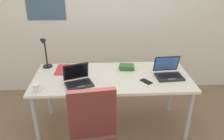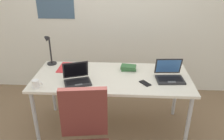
# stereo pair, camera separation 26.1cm
# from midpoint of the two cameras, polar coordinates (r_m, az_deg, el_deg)

# --- Properties ---
(ground_plane) EXTENTS (12.00, 12.00, 0.00)m
(ground_plane) POSITION_cam_midpoint_polar(r_m,az_deg,el_deg) (3.05, -2.52, -14.16)
(ground_plane) COLOR #7A6047
(wall_back) EXTENTS (6.00, 0.13, 2.60)m
(wall_back) POSITION_cam_midpoint_polar(r_m,az_deg,el_deg) (3.51, -3.22, 14.82)
(wall_back) COLOR silver
(wall_back) RESTS_ON ground_plane
(desk) EXTENTS (1.80, 0.80, 0.74)m
(desk) POSITION_cam_midpoint_polar(r_m,az_deg,el_deg) (2.67, -2.80, -2.73)
(desk) COLOR silver
(desk) RESTS_ON ground_plane
(desk_lamp) EXTENTS (0.12, 0.18, 0.40)m
(desk_lamp) POSITION_cam_midpoint_polar(r_m,az_deg,el_deg) (2.93, -18.86, 3.96)
(desk_lamp) COLOR black
(desk_lamp) RESTS_ON desk
(laptop_near_lamp) EXTENTS (0.34, 0.31, 0.21)m
(laptop_near_lamp) POSITION_cam_midpoint_polar(r_m,az_deg,el_deg) (2.50, -11.43, -2.61)
(laptop_near_lamp) COLOR #232326
(laptop_near_lamp) RESTS_ON desk
(laptop_far_corner) EXTENTS (0.32, 0.29, 0.22)m
(laptop_far_corner) POSITION_cam_midpoint_polar(r_m,az_deg,el_deg) (2.67, 11.25, -0.72)
(laptop_far_corner) COLOR #232326
(laptop_far_corner) RESTS_ON desk
(computer_mouse) EXTENTS (0.09, 0.11, 0.03)m
(computer_mouse) POSITION_cam_midpoint_polar(r_m,az_deg,el_deg) (2.79, -10.36, -0.16)
(computer_mouse) COLOR black
(computer_mouse) RESTS_ON desk
(cell_phone) EXTENTS (0.13, 0.15, 0.01)m
(cell_phone) POSITION_cam_midpoint_polar(r_m,az_deg,el_deg) (2.52, 5.65, -2.95)
(cell_phone) COLOR black
(cell_phone) RESTS_ON desk
(book_stack) EXTENTS (0.19, 0.14, 0.06)m
(book_stack) POSITION_cam_midpoint_polar(r_m,az_deg,el_deg) (2.80, 1.03, 0.71)
(book_stack) COLOR #336638
(book_stack) RESTS_ON desk
(paper_folder_front_right) EXTENTS (0.24, 0.32, 0.01)m
(paper_folder_front_right) POSITION_cam_midpoint_polar(r_m,az_deg,el_deg) (2.88, -14.11, 0.07)
(paper_folder_front_right) COLOR red
(paper_folder_front_right) RESTS_ON desk
(coffee_mug) EXTENTS (0.11, 0.08, 0.09)m
(coffee_mug) POSITION_cam_midpoint_polar(r_m,az_deg,el_deg) (2.47, -21.22, -4.30)
(coffee_mug) COLOR white
(coffee_mug) RESTS_ON desk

